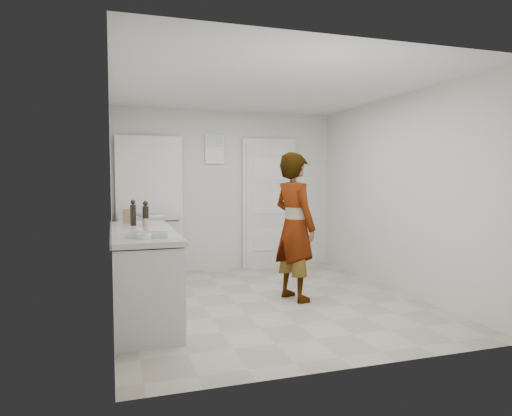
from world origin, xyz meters
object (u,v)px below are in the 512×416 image
object	(u,v)px
cake_mix_box	(127,216)
oil_cruet_b	(133,213)
spice_jar	(146,223)
oil_cruet_a	(146,214)
baking_dish	(149,233)
person	(295,227)
egg_bowl	(144,236)

from	to	relation	value
cake_mix_box	oil_cruet_b	xyz separation A→B (m)	(0.06, -0.25, 0.05)
spice_jar	oil_cruet_a	bearing A→B (deg)	86.90
oil_cruet_b	oil_cruet_a	bearing A→B (deg)	-3.81
spice_jar	oil_cruet_b	world-z (taller)	oil_cruet_b
cake_mix_box	oil_cruet_b	world-z (taller)	oil_cruet_b
oil_cruet_b	baking_dish	world-z (taller)	oil_cruet_b
person	oil_cruet_b	bearing A→B (deg)	64.07
cake_mix_box	spice_jar	world-z (taller)	cake_mix_box
oil_cruet_b	baking_dish	distance (m)	1.01
spice_jar	oil_cruet_b	size ratio (longest dim) A/B	0.31
spice_jar	cake_mix_box	bearing A→B (deg)	111.54
egg_bowl	baking_dish	bearing A→B (deg)	68.48
cake_mix_box	spice_jar	bearing A→B (deg)	-60.10
person	egg_bowl	size ratio (longest dim) A/B	13.78
baking_dish	egg_bowl	xyz separation A→B (m)	(-0.06, -0.15, -0.01)
cake_mix_box	oil_cruet_a	bearing A→B (deg)	-44.78
cake_mix_box	oil_cruet_a	world-z (taller)	oil_cruet_a
spice_jar	egg_bowl	world-z (taller)	spice_jar
person	egg_bowl	bearing A→B (deg)	98.42
spice_jar	oil_cruet_a	xyz separation A→B (m)	(0.01, 0.20, 0.09)
egg_bowl	cake_mix_box	bearing A→B (deg)	93.95
person	oil_cruet_b	distance (m)	1.88
cake_mix_box	egg_bowl	distance (m)	1.40
cake_mix_box	oil_cruet_b	distance (m)	0.26
oil_cruet_a	baking_dish	size ratio (longest dim) A/B	0.63
cake_mix_box	spice_jar	size ratio (longest dim) A/B	1.91
person	oil_cruet_a	world-z (taller)	person
spice_jar	oil_cruet_a	world-z (taller)	oil_cruet_a
cake_mix_box	oil_cruet_a	size ratio (longest dim) A/B	0.62
egg_bowl	oil_cruet_b	bearing A→B (deg)	92.02
person	spice_jar	bearing A→B (deg)	70.44
spice_jar	baking_dish	size ratio (longest dim) A/B	0.20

